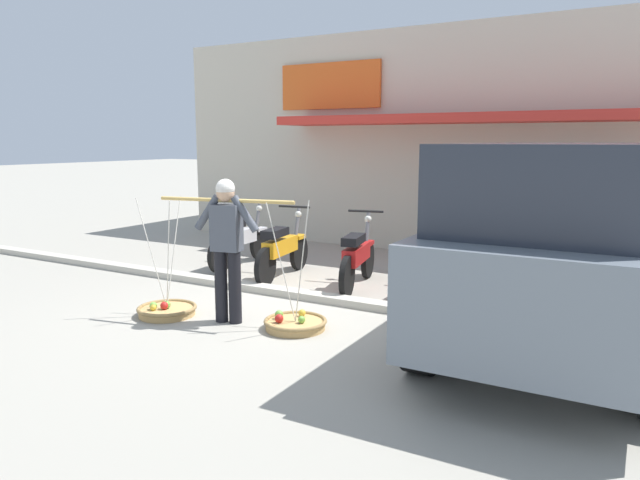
# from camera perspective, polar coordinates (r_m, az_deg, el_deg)

# --- Properties ---
(ground_plane) EXTENTS (90.00, 90.00, 0.00)m
(ground_plane) POSITION_cam_1_polar(r_m,az_deg,el_deg) (7.47, -4.06, -6.94)
(ground_plane) COLOR #9E998C
(sidewalk_curb) EXTENTS (20.00, 0.24, 0.10)m
(sidewalk_curb) POSITION_cam_1_polar(r_m,az_deg,el_deg) (8.03, -1.27, -5.38)
(sidewalk_curb) COLOR #BAB4A5
(sidewalk_curb) RESTS_ON ground
(fruit_vendor) EXTENTS (1.67, 0.37, 1.70)m
(fruit_vendor) POSITION_cam_1_polar(r_m,az_deg,el_deg) (6.91, -9.02, -0.08)
(fruit_vendor) COLOR black
(fruit_vendor) RESTS_ON ground
(fruit_basket_left_side) EXTENTS (0.72, 0.72, 1.45)m
(fruit_basket_left_side) POSITION_cam_1_polar(r_m,az_deg,el_deg) (6.79, -2.43, -8.02)
(fruit_basket_left_side) COLOR tan
(fruit_basket_left_side) RESTS_ON ground
(fruit_basket_right_side) EXTENTS (0.72, 0.72, 1.45)m
(fruit_basket_right_side) POSITION_cam_1_polar(r_m,az_deg,el_deg) (7.53, -14.62, -6.54)
(fruit_basket_right_side) COLOR tan
(fruit_basket_right_side) RESTS_ON ground
(motorcycle_nearest_shop) EXTENTS (0.54, 1.82, 1.09)m
(motorcycle_nearest_shop) POSITION_cam_1_polar(r_m,az_deg,el_deg) (10.09, -7.78, -0.02)
(motorcycle_nearest_shop) COLOR black
(motorcycle_nearest_shop) RESTS_ON ground
(motorcycle_second_in_row) EXTENTS (0.54, 1.81, 1.09)m
(motorcycle_second_in_row) POSITION_cam_1_polar(r_m,az_deg,el_deg) (9.18, -3.69, -0.91)
(motorcycle_second_in_row) COLOR black
(motorcycle_second_in_row) RESTS_ON ground
(motorcycle_third_in_row) EXTENTS (0.59, 1.80, 1.09)m
(motorcycle_third_in_row) POSITION_cam_1_polar(r_m,az_deg,el_deg) (8.57, 3.66, -1.66)
(motorcycle_third_in_row) COLOR black
(motorcycle_third_in_row) RESTS_ON ground
(motorcycle_end_of_row) EXTENTS (0.54, 1.82, 1.09)m
(motorcycle_end_of_row) POSITION_cam_1_polar(r_m,az_deg,el_deg) (8.42, 11.12, -2.03)
(motorcycle_end_of_row) COLOR black
(motorcycle_end_of_row) RESTS_ON ground
(parked_truck) EXTENTS (2.19, 4.83, 2.10)m
(parked_truck) POSITION_cam_1_polar(r_m,az_deg,el_deg) (6.55, 22.25, 0.15)
(parked_truck) COLOR slate
(parked_truck) RESTS_ON ground
(storefront_building) EXTENTS (13.00, 6.00, 4.20)m
(storefront_building) POSITION_cam_1_polar(r_m,az_deg,el_deg) (13.44, 17.52, 9.08)
(storefront_building) COLOR beige
(storefront_building) RESTS_ON ground
(wooden_crate) EXTENTS (0.44, 0.36, 0.32)m
(wooden_crate) POSITION_cam_1_polar(r_m,az_deg,el_deg) (9.00, 14.07, -3.30)
(wooden_crate) COLOR olive
(wooden_crate) RESTS_ON ground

